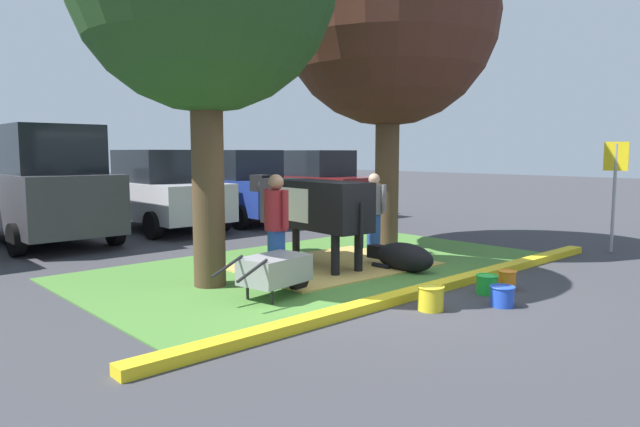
# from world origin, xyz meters

# --- Properties ---
(ground_plane) EXTENTS (80.00, 80.00, 0.00)m
(ground_plane) POSITION_xyz_m (0.00, 0.00, 0.00)
(ground_plane) COLOR #38383D
(grass_island) EXTENTS (8.05, 4.53, 0.02)m
(grass_island) POSITION_xyz_m (0.54, 1.83, 0.01)
(grass_island) COLOR #477A33
(grass_island) RESTS_ON ground
(curb_yellow) EXTENTS (9.25, 0.24, 0.12)m
(curb_yellow) POSITION_xyz_m (0.54, -0.58, 0.06)
(curb_yellow) COLOR yellow
(curb_yellow) RESTS_ON ground
(hay_bedding) EXTENTS (3.29, 2.53, 0.04)m
(hay_bedding) POSITION_xyz_m (0.65, 1.65, 0.03)
(hay_bedding) COLOR tan
(hay_bedding) RESTS_ON ground
(shade_tree_right) EXTENTS (4.26, 4.26, 6.74)m
(shade_tree_right) POSITION_xyz_m (2.74, 2.23, 4.58)
(shade_tree_right) COLOR brown
(shade_tree_right) RESTS_ON ground
(cow_holstein) EXTENTS (0.87, 3.14, 1.53)m
(cow_holstein) POSITION_xyz_m (0.43, 1.96, 1.08)
(cow_holstein) COLOR black
(cow_holstein) RESTS_ON ground
(calf_lying) EXTENTS (0.50, 1.31, 0.48)m
(calf_lying) POSITION_xyz_m (1.26, 0.59, 0.24)
(calf_lying) COLOR black
(calf_lying) RESTS_ON ground
(person_handler) EXTENTS (0.34, 0.53, 1.65)m
(person_handler) POSITION_xyz_m (-0.95, 1.14, 0.89)
(person_handler) COLOR #23478C
(person_handler) RESTS_ON ground
(person_visitor_near) EXTENTS (0.34, 0.52, 1.57)m
(person_visitor_near) POSITION_xyz_m (1.98, 1.88, 0.84)
(person_visitor_near) COLOR #23478C
(person_visitor_near) RESTS_ON ground
(wheelbarrow) EXTENTS (1.62, 0.77, 0.63)m
(wheelbarrow) POSITION_xyz_m (-1.34, 0.65, 0.39)
(wheelbarrow) COLOR gray
(wheelbarrow) RESTS_ON ground
(parking_sign) EXTENTS (0.12, 0.44, 2.16)m
(parking_sign) POSITION_xyz_m (5.74, -1.04, 1.53)
(parking_sign) COLOR #99999E
(parking_sign) RESTS_ON ground
(bucket_yellow) EXTENTS (0.34, 0.34, 0.31)m
(bucket_yellow) POSITION_xyz_m (-0.29, -1.12, 0.16)
(bucket_yellow) COLOR yellow
(bucket_yellow) RESTS_ON ground
(bucket_blue) EXTENTS (0.32, 0.32, 0.26)m
(bucket_blue) POSITION_xyz_m (0.53, -1.63, 0.14)
(bucket_blue) COLOR blue
(bucket_blue) RESTS_ON ground
(bucket_green) EXTENTS (0.31, 0.31, 0.27)m
(bucket_green) POSITION_xyz_m (0.95, -1.16, 0.14)
(bucket_green) COLOR green
(bucket_green) RESTS_ON ground
(bucket_orange) EXTENTS (0.27, 0.27, 0.28)m
(bucket_orange) POSITION_xyz_m (1.37, -1.23, 0.15)
(bucket_orange) COLOR orange
(bucket_orange) RESTS_ON ground
(suv_dark_grey) EXTENTS (2.13, 4.61, 2.52)m
(suv_dark_grey) POSITION_xyz_m (-2.12, 7.87, 1.27)
(suv_dark_grey) COLOR #3D3D42
(suv_dark_grey) RESTS_ON ground
(sedan_silver) EXTENTS (2.03, 4.40, 2.02)m
(sedan_silver) POSITION_xyz_m (0.71, 8.04, 0.98)
(sedan_silver) COLOR silver
(sedan_silver) RESTS_ON ground
(sedan_blue) EXTENTS (2.03, 4.40, 2.02)m
(sedan_blue) POSITION_xyz_m (3.09, 8.05, 0.98)
(sedan_blue) COLOR navy
(sedan_blue) RESTS_ON ground
(sedan_red) EXTENTS (2.03, 4.40, 2.02)m
(sedan_red) POSITION_xyz_m (6.05, 8.08, 0.98)
(sedan_red) COLOR maroon
(sedan_red) RESTS_ON ground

